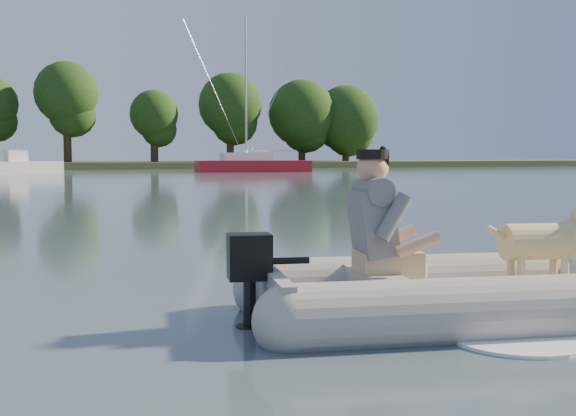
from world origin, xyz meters
name	(u,v)px	position (x,y,z in m)	size (l,w,h in m)	color
water	(341,328)	(0.00, 0.00, 0.00)	(160.00, 160.00, 0.00)	slate
shore_bank	(22,166)	(0.00, 62.00, 0.25)	(160.00, 12.00, 0.70)	#47512D
treeline	(38,106)	(1.46, 61.10, 5.39)	(75.85, 7.35, 9.27)	#332316
dinghy	(464,241)	(1.08, -0.05, 0.62)	(4.93, 3.52, 1.45)	gray
man	(375,218)	(0.37, 0.15, 0.82)	(0.76, 0.65, 1.13)	slate
dog	(538,248)	(1.75, -0.14, 0.54)	(0.98, 0.35, 0.65)	tan
outboard_motor	(249,285)	(-0.63, 0.31, 0.33)	(0.44, 0.30, 0.83)	black
motorboat	(19,158)	(-0.73, 45.59, 1.04)	(5.41, 2.08, 2.29)	white
sailboat	(252,165)	(15.42, 45.58, 0.51)	(8.61, 3.43, 11.52)	maroon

